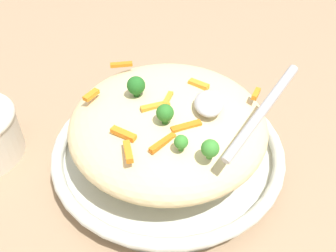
# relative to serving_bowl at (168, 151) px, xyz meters

# --- Properties ---
(ground_plane) EXTENTS (2.40, 2.40, 0.00)m
(ground_plane) POSITION_rel_serving_bowl_xyz_m (0.00, 0.00, -0.02)
(ground_plane) COLOR #9E7F60
(serving_bowl) EXTENTS (0.36, 0.36, 0.04)m
(serving_bowl) POSITION_rel_serving_bowl_xyz_m (0.00, 0.00, 0.00)
(serving_bowl) COLOR silver
(serving_bowl) RESTS_ON ground_plane
(pasta_mound) EXTENTS (0.30, 0.30, 0.09)m
(pasta_mound) POSITION_rel_serving_bowl_xyz_m (0.00, 0.00, 0.06)
(pasta_mound) COLOR beige
(pasta_mound) RESTS_ON serving_bowl
(carrot_piece_0) EXTENTS (0.03, 0.04, 0.01)m
(carrot_piece_0) POSITION_rel_serving_bowl_xyz_m (-0.02, 0.02, 0.10)
(carrot_piece_0) COLOR orange
(carrot_piece_0) RESTS_ON pasta_mound
(carrot_piece_1) EXTENTS (0.02, 0.04, 0.01)m
(carrot_piece_1) POSITION_rel_serving_bowl_xyz_m (-0.07, 0.05, 0.10)
(carrot_piece_1) COLOR orange
(carrot_piece_1) RESTS_ON pasta_mound
(carrot_piece_2) EXTENTS (0.03, 0.02, 0.01)m
(carrot_piece_2) POSITION_rel_serving_bowl_xyz_m (0.01, 0.11, 0.10)
(carrot_piece_2) COLOR orange
(carrot_piece_2) RESTS_ON pasta_mound
(carrot_piece_3) EXTENTS (0.04, 0.03, 0.01)m
(carrot_piece_3) POSITION_rel_serving_bowl_xyz_m (-0.08, 0.00, 0.10)
(carrot_piece_3) COLOR orange
(carrot_piece_3) RESTS_ON pasta_mound
(carrot_piece_4) EXTENTS (0.03, 0.04, 0.01)m
(carrot_piece_4) POSITION_rel_serving_bowl_xyz_m (-0.05, -0.03, 0.10)
(carrot_piece_4) COLOR orange
(carrot_piece_4) RESTS_ON pasta_mound
(carrot_piece_5) EXTENTS (0.03, 0.01, 0.01)m
(carrot_piece_5) POSITION_rel_serving_bowl_xyz_m (0.00, 0.00, 0.10)
(carrot_piece_5) COLOR orange
(carrot_piece_5) RESTS_ON pasta_mound
(carrot_piece_6) EXTENTS (0.02, 0.04, 0.01)m
(carrot_piece_6) POSITION_rel_serving_bowl_xyz_m (0.09, 0.08, 0.10)
(carrot_piece_6) COLOR orange
(carrot_piece_6) RESTS_ON pasta_mound
(carrot_piece_7) EXTENTS (0.03, 0.02, 0.01)m
(carrot_piece_7) POSITION_rel_serving_bowl_xyz_m (-0.10, 0.04, 0.10)
(carrot_piece_7) COLOR orange
(carrot_piece_7) RESTS_ON pasta_mound
(carrot_piece_8) EXTENTS (0.03, 0.02, 0.01)m
(carrot_piece_8) POSITION_rel_serving_bowl_xyz_m (0.03, -0.13, 0.10)
(carrot_piece_8) COLOR orange
(carrot_piece_8) RESTS_ON pasta_mound
(carrot_piece_9) EXTENTS (0.02, 0.03, 0.01)m
(carrot_piece_9) POSITION_rel_serving_bowl_xyz_m (0.04, -0.04, 0.10)
(carrot_piece_9) COLOR orange
(carrot_piece_9) RESTS_ON pasta_mound
(broccoli_floret_0) EXTENTS (0.02, 0.02, 0.03)m
(broccoli_floret_0) POSITION_rel_serving_bowl_xyz_m (-0.10, -0.06, 0.11)
(broccoli_floret_0) COLOR #377928
(broccoli_floret_0) RESTS_ON pasta_mound
(broccoli_floret_1) EXTENTS (0.03, 0.03, 0.03)m
(broccoli_floret_1) POSITION_rel_serving_bowl_xyz_m (0.01, 0.05, 0.12)
(broccoli_floret_1) COLOR #205B1C
(broccoli_floret_1) RESTS_ON pasta_mound
(broccoli_floret_2) EXTENTS (0.02, 0.02, 0.02)m
(broccoli_floret_2) POSITION_rel_serving_bowl_xyz_m (-0.09, -0.02, 0.11)
(broccoli_floret_2) COLOR #377928
(broccoli_floret_2) RESTS_ON pasta_mound
(broccoli_floret_3) EXTENTS (0.02, 0.02, 0.03)m
(broccoli_floret_3) POSITION_rel_serving_bowl_xyz_m (-0.05, 0.00, 0.12)
(broccoli_floret_3) COLOR #296820
(broccoli_floret_3) RESTS_ON pasta_mound
(serving_spoon) EXTENTS (0.14, 0.13, 0.06)m
(serving_spoon) POSITION_rel_serving_bowl_xyz_m (-0.03, -0.08, 0.12)
(serving_spoon) COLOR #B7B7BC
(serving_spoon) RESTS_ON pasta_mound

